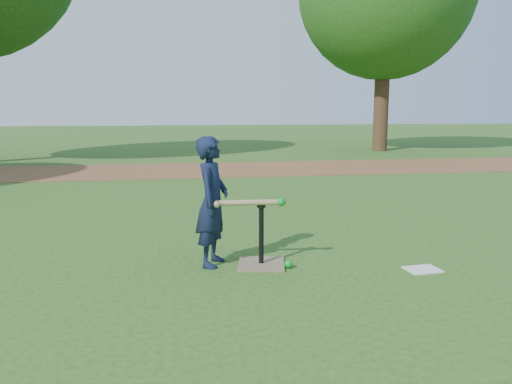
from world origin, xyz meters
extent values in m
plane|color=#285116|center=(0.00, 0.00, 0.00)|extent=(80.00, 80.00, 0.00)
cube|color=brown|center=(0.00, 7.50, 0.01)|extent=(24.00, 3.00, 0.01)
imported|color=#111933|center=(-0.27, 0.10, 0.61)|extent=(0.43, 0.51, 1.21)
sphere|color=#0C8C24|center=(0.41, -0.13, 0.04)|extent=(0.08, 0.08, 0.08)
cube|color=white|center=(1.61, -0.38, 0.01)|extent=(0.32, 0.26, 0.01)
cube|color=#74654A|center=(0.18, 0.01, 0.01)|extent=(0.51, 0.51, 0.02)
cylinder|color=black|center=(0.18, 0.01, 0.30)|extent=(0.05, 0.05, 0.55)
cylinder|color=black|center=(0.18, 0.01, 0.58)|extent=(0.08, 0.08, 0.06)
cylinder|color=tan|center=(0.06, -0.01, 0.61)|extent=(0.60, 0.09, 0.05)
sphere|color=tan|center=(-0.24, -0.05, 0.61)|extent=(0.06, 0.06, 0.06)
sphere|color=#0C8C24|center=(0.36, -0.05, 0.61)|extent=(0.08, 0.08, 0.08)
cylinder|color=#382316|center=(6.50, 12.00, 1.71)|extent=(0.50, 0.50, 3.42)
camera|label=1|loc=(-0.62, -4.45, 1.46)|focal=35.00mm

